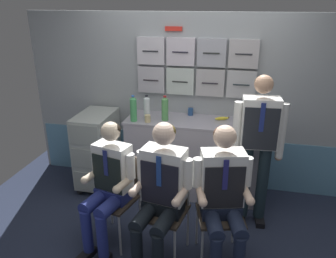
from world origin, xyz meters
TOP-DOWN VIEW (x-y plane):
  - ground at (0.00, 0.00)m, footprint 4.80×4.80m
  - galley_bulkhead at (0.00, 1.37)m, footprint 4.20×0.14m
  - galley_counter at (0.06, 1.09)m, footprint 1.58×0.53m
  - service_trolley at (-1.14, 0.98)m, footprint 0.40×0.65m
  - folding_chair_left at (-0.52, 0.13)m, footprint 0.49×0.49m
  - crew_member_left at (-0.56, -0.03)m, footprint 0.50×0.64m
  - folding_chair_right at (-0.01, 0.03)m, footprint 0.46×0.46m
  - crew_member_right at (-0.04, -0.12)m, footprint 0.53×0.68m
  - folding_chair_by_counter at (0.46, 0.09)m, footprint 0.49×0.49m
  - crew_member_by_counter at (0.50, -0.06)m, footprint 0.53×0.69m
  - crew_member_standing at (0.78, 0.64)m, footprint 0.52×0.28m
  - water_bottle_clear at (-0.61, 0.92)m, footprint 0.08×0.08m
  - water_bottle_blue_cap at (-0.48, 1.01)m, footprint 0.07×0.07m
  - water_bottle_tall at (-0.26, 1.03)m, footprint 0.08×0.08m
  - paper_cup_blue at (-0.00, 1.27)m, footprint 0.06×0.06m
  - coffee_cup_white at (-0.45, 0.92)m, footprint 0.07×0.07m
  - coffee_cup_spare at (0.60, 1.02)m, footprint 0.07×0.07m
  - snack_banana at (0.39, 1.18)m, footprint 0.17×0.10m

SIDE VIEW (x-z plane):
  - ground at x=0.00m, z-range -0.04..0.00m
  - galley_counter at x=0.06m, z-range 0.00..0.95m
  - service_trolley at x=-1.14m, z-range 0.03..1.01m
  - folding_chair_left at x=-0.52m, z-range 0.11..0.98m
  - folding_chair_right at x=-0.01m, z-range 0.11..0.98m
  - folding_chair_by_counter at x=0.46m, z-range 0.11..0.98m
  - crew_member_left at x=-0.56m, z-range 0.07..1.32m
  - crew_member_by_counter at x=0.50m, z-range 0.08..1.40m
  - crew_member_right at x=-0.04m, z-range 0.08..1.41m
  - crew_member_standing at x=0.78m, z-range 0.14..1.76m
  - snack_banana at x=0.39m, z-range 0.95..0.99m
  - coffee_cup_spare at x=0.60m, z-range 0.96..1.04m
  - coffee_cup_white at x=-0.45m, z-range 0.96..1.04m
  - paper_cup_blue at x=0.00m, z-range 0.96..1.04m
  - galley_bulkhead at x=0.00m, z-range 0.00..2.15m
  - water_bottle_blue_cap at x=-0.48m, z-range 0.95..1.24m
  - water_bottle_tall at x=-0.26m, z-range 0.95..1.24m
  - water_bottle_clear at x=-0.61m, z-range 0.95..1.25m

